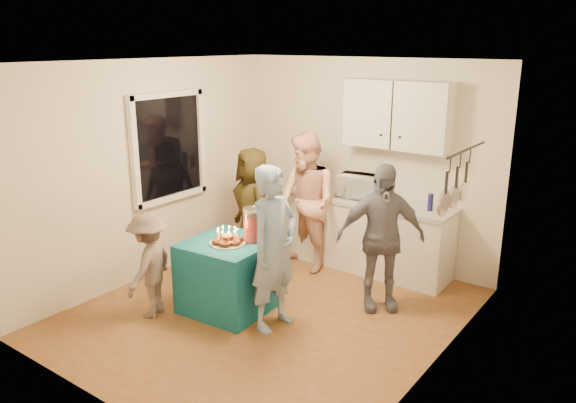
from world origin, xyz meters
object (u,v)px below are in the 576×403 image
Objects in this scene: microwave at (359,186)px; woman_back_left at (253,207)px; party_table at (229,275)px; woman_back_right at (381,237)px; punch_jar at (254,226)px; man_birthday at (274,248)px; counter at (364,235)px; woman_back_center at (306,203)px; child_near_left at (149,265)px.

microwave is 1.36m from woman_back_left.
woman_back_right is (1.28, 0.97, 0.42)m from party_table.
man_birthday is at bearing -26.26° from punch_jar.
counter is 1.27× the size of woman_back_center.
party_table is at bearing -69.07° from woman_back_center.
woman_back_right is (1.24, -0.43, -0.07)m from woman_back_center.
microwave is 0.69m from woman_back_center.
woman_back_right is 1.43× the size of child_near_left.
punch_jar is 0.20× the size of man_birthday.
man_birthday is 1.19m from woman_back_right.
man_birthday is at bearing -45.09° from woman_back_center.
man_birthday is (0.42, -0.21, -0.10)m from punch_jar.
counter is 1.93m from man_birthday.
woman_back_center reaches higher than woman_back_left.
woman_back_center reaches higher than child_near_left.
child_near_left is at bearing -133.94° from punch_jar.
child_near_left is at bearing -84.13° from woman_back_center.
woman_back_center is at bearing -143.24° from microwave.
microwave is 0.30× the size of woman_back_center.
party_table is 0.53× the size of woman_back_right.
party_table is 0.77m from man_birthday.
microwave is 1.51× the size of punch_jar.
counter is 1.44× the size of woman_back_left.
woman_back_right reaches higher than child_near_left.
woman_back_center is (0.62, 0.28, 0.10)m from woman_back_left.
punch_jar is at bearing 176.95° from woman_back_right.
woman_back_center is (-0.48, -0.47, -0.19)m from microwave.
microwave is 0.46× the size of child_near_left.
child_near_left is (-0.59, -2.00, -0.31)m from woman_back_center.
woman_back_right is 2.43m from child_near_left.
microwave is at bearing 91.46° from woman_back_right.
microwave is at bearing 63.55° from woman_back_left.
woman_back_left reaches higher than microwave.
woman_back_center is at bearing 143.64° from child_near_left.
punch_jar is 0.22× the size of woman_back_left.
woman_back_right is at bearing 110.77° from child_near_left.
man_birthday reaches higher than counter.
woman_back_center reaches higher than man_birthday.
party_table is 0.76× the size of child_near_left.
party_table is at bearing 117.45° from child_near_left.
counter is 1.96m from party_table.
woman_back_center is at bearing -140.62° from counter.
woman_back_center reaches higher than microwave.
woman_back_right is (1.07, 0.79, -0.13)m from punch_jar.
microwave is 2.04m from party_table.
counter is at bearing -7.70° from microwave.
counter is at bearing 76.57° from punch_jar.
woman_back_center reaches higher than punch_jar.
counter is 6.47× the size of punch_jar.
woman_back_right reaches higher than counter.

